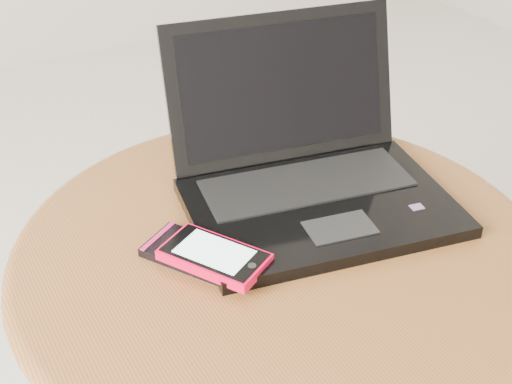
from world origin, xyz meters
TOP-DOWN VIEW (x-y plane):
  - table at (0.06, -0.01)m, footprint 0.67×0.67m
  - laptop at (0.14, 0.06)m, footprint 0.38×0.35m
  - phone_black at (-0.04, 0.01)m, footprint 0.12×0.14m
  - phone_pink at (-0.03, -0.02)m, footprint 0.12×0.14m

SIDE VIEW (x-z plane):
  - table at x=0.06m, z-range 0.15..0.69m
  - phone_black at x=-0.04m, z-range 0.53..0.55m
  - phone_pink at x=-0.03m, z-range 0.54..0.56m
  - laptop at x=0.14m, z-range 0.47..0.68m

